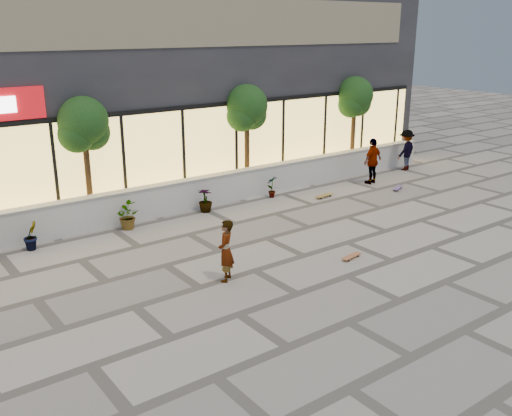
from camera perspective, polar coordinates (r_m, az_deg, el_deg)
ground at (r=14.29m, az=9.15°, el=-6.75°), size 80.00×80.00×0.00m
planter_wall at (r=19.30m, az=-5.71°, el=1.57°), size 22.00×0.42×1.04m
retail_building at (r=23.49m, az=-13.13°, el=13.33°), size 24.00×9.17×8.50m
shrub_b at (r=16.77m, az=-21.59°, el=-2.57°), size 0.57×0.57×0.81m
shrub_c at (r=17.61m, az=-12.86°, el=-0.80°), size 0.68×0.77×0.81m
shrub_d at (r=18.84m, az=-5.09°, el=0.80°), size 0.64×0.64×0.81m
shrub_e at (r=20.37m, az=1.62°, el=2.17°), size 0.46×0.35×0.81m
tree_midwest at (r=17.92m, az=-16.84°, el=7.73°), size 1.60×1.50×3.92m
tree_mideast at (r=20.71m, az=-0.93°, el=9.73°), size 1.60×1.50×3.92m
tree_east at (r=24.30m, az=9.84°, el=10.66°), size 1.60×1.50×3.92m
skater_center at (r=13.62m, az=-3.03°, el=-4.29°), size 0.66×0.65×1.53m
skater_right_near at (r=22.55m, az=11.58°, el=4.62°), size 1.10×0.59×1.78m
skater_right_far at (r=25.08m, az=14.77°, el=5.63°), size 1.22×0.86×1.72m
skateboard_center at (r=15.32m, az=9.53°, el=-4.77°), size 0.71×0.29×0.08m
skateboard_right_near at (r=20.57m, az=6.84°, el=1.27°), size 0.83×0.29×0.10m
skateboard_right_far at (r=22.07m, az=13.98°, el=1.98°), size 0.75×0.47×0.09m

